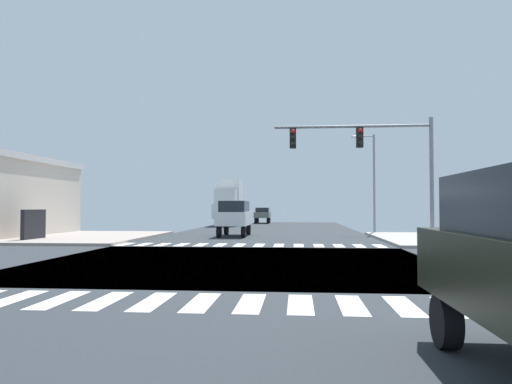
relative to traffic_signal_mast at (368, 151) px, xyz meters
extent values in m
cube|color=#2C3135|center=(-5.68, -6.99, -4.75)|extent=(14.00, 90.00, 0.05)
cube|color=#2C3135|center=(-5.68, -6.99, -4.75)|extent=(90.00, 12.00, 0.05)
cube|color=#A09B91|center=(7.32, 5.01, -4.66)|extent=(12.00, 12.00, 0.14)
cube|color=#A4948A|center=(-18.68, 5.01, -4.66)|extent=(12.00, 12.00, 0.14)
cube|color=silver|center=(-9.43, -14.29, -4.72)|extent=(0.50, 2.00, 0.01)
cube|color=silver|center=(-8.43, -14.29, -4.72)|extent=(0.50, 2.00, 0.01)
cube|color=silver|center=(-7.43, -14.29, -4.72)|extent=(0.50, 2.00, 0.01)
cube|color=silver|center=(-6.43, -14.29, -4.72)|extent=(0.50, 2.00, 0.01)
cube|color=silver|center=(-5.43, -14.29, -4.72)|extent=(0.50, 2.00, 0.01)
cube|color=silver|center=(-4.43, -14.29, -4.72)|extent=(0.50, 2.00, 0.01)
cube|color=silver|center=(-3.43, -14.29, -4.72)|extent=(0.50, 2.00, 0.01)
cube|color=silver|center=(-2.43, -14.29, -4.72)|extent=(0.50, 2.00, 0.01)
cube|color=silver|center=(-1.43, -14.29, -4.72)|extent=(0.50, 2.00, 0.01)
cube|color=silver|center=(-0.43, -14.29, -4.72)|extent=(0.50, 2.00, 0.01)
cube|color=silver|center=(0.57, -14.29, -4.72)|extent=(0.50, 2.00, 0.01)
cube|color=silver|center=(-12.43, 0.31, -4.72)|extent=(0.50, 2.00, 0.01)
cube|color=silver|center=(-11.43, 0.31, -4.72)|extent=(0.50, 2.00, 0.01)
cube|color=silver|center=(-10.43, 0.31, -4.72)|extent=(0.50, 2.00, 0.01)
cube|color=silver|center=(-9.43, 0.31, -4.72)|extent=(0.50, 2.00, 0.01)
cube|color=silver|center=(-8.43, 0.31, -4.72)|extent=(0.50, 2.00, 0.01)
cube|color=silver|center=(-7.43, 0.31, -4.72)|extent=(0.50, 2.00, 0.01)
cube|color=silver|center=(-6.43, 0.31, -4.72)|extent=(0.50, 2.00, 0.01)
cube|color=silver|center=(-5.43, 0.31, -4.72)|extent=(0.50, 2.00, 0.01)
cube|color=silver|center=(-4.43, 0.31, -4.72)|extent=(0.50, 2.00, 0.01)
cube|color=silver|center=(-3.43, 0.31, -4.72)|extent=(0.50, 2.00, 0.01)
cube|color=silver|center=(-2.43, 0.31, -4.72)|extent=(0.50, 2.00, 0.01)
cube|color=silver|center=(-1.43, 0.31, -4.72)|extent=(0.50, 2.00, 0.01)
cube|color=silver|center=(-0.43, 0.31, -4.72)|extent=(0.50, 2.00, 0.01)
cube|color=silver|center=(0.57, 0.31, -4.72)|extent=(0.50, 2.00, 0.01)
cylinder|color=gray|center=(3.05, 0.02, -1.56)|extent=(0.20, 0.20, 6.34)
cylinder|color=gray|center=(-0.79, 0.02, 1.21)|extent=(7.68, 0.14, 0.14)
cube|color=black|center=(-0.40, 0.02, 0.66)|extent=(0.32, 0.40, 1.00)
sphere|color=red|center=(-0.40, -0.22, 0.97)|extent=(0.22, 0.22, 0.22)
sphere|color=black|center=(-0.40, -0.22, 0.66)|extent=(0.22, 0.22, 0.22)
sphere|color=black|center=(-0.40, -0.22, 0.35)|extent=(0.22, 0.22, 0.22)
cube|color=black|center=(-3.70, 0.02, 0.66)|extent=(0.32, 0.40, 1.00)
sphere|color=red|center=(-3.70, -0.22, 0.97)|extent=(0.22, 0.22, 0.22)
sphere|color=black|center=(-3.70, -0.22, 0.66)|extent=(0.22, 0.22, 0.22)
sphere|color=black|center=(-3.70, -0.22, 0.35)|extent=(0.22, 0.22, 0.22)
cylinder|color=gray|center=(2.13, 11.65, -1.09)|extent=(0.16, 0.16, 7.27)
cylinder|color=gray|center=(1.43, 11.65, 2.45)|extent=(1.40, 0.10, 0.10)
ellipsoid|color=silver|center=(0.73, 11.65, 2.40)|extent=(0.60, 0.32, 0.20)
cube|color=black|center=(-18.40, 1.98, -3.83)|extent=(0.24, 2.20, 1.80)
cylinder|color=black|center=(-6.96, 32.02, -4.39)|extent=(0.26, 0.68, 0.68)
cylinder|color=black|center=(-8.40, 32.02, -4.39)|extent=(0.26, 0.68, 0.68)
cylinder|color=black|center=(-6.96, 34.95, -4.39)|extent=(0.26, 0.68, 0.68)
cylinder|color=black|center=(-8.40, 34.95, -4.39)|extent=(0.26, 0.68, 0.68)
cube|color=#5B615F|center=(-7.68, 33.48, -3.72)|extent=(1.80, 4.30, 0.66)
cube|color=black|center=(-7.68, 33.48, -3.12)|extent=(1.55, 2.24, 0.54)
cylinder|color=black|center=(-1.46, -17.09, -4.36)|extent=(0.26, 0.74, 0.74)
cylinder|color=black|center=(-6.90, 6.18, -4.36)|extent=(0.26, 0.74, 0.74)
cylinder|color=black|center=(-8.46, 6.18, -4.36)|extent=(0.26, 0.74, 0.74)
cylinder|color=black|center=(-6.90, 9.30, -4.36)|extent=(0.26, 0.74, 0.74)
cylinder|color=black|center=(-8.46, 9.30, -4.36)|extent=(0.26, 0.74, 0.74)
cube|color=silver|center=(-7.68, 7.74, -3.55)|extent=(1.96, 4.60, 0.88)
cube|color=black|center=(-7.68, 7.74, -2.75)|extent=(1.69, 3.22, 0.72)
cylinder|color=black|center=(-9.72, 23.45, -4.33)|extent=(0.26, 0.80, 0.80)
cylinder|color=black|center=(-11.64, 23.45, -4.33)|extent=(0.26, 0.80, 0.80)
cylinder|color=black|center=(-9.72, 28.35, -4.33)|extent=(0.26, 0.80, 0.80)
cylinder|color=black|center=(-11.64, 28.35, -4.33)|extent=(0.26, 0.80, 0.80)
cube|color=silver|center=(-10.68, 25.90, -3.18)|extent=(2.40, 7.20, 1.49)
cube|color=white|center=(-10.68, 26.98, -1.16)|extent=(2.30, 4.18, 2.56)
cube|color=silver|center=(-10.68, 23.74, -1.70)|extent=(2.11, 2.02, 1.49)
camera|label=1|loc=(-3.48, -23.86, -2.80)|focal=33.47mm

